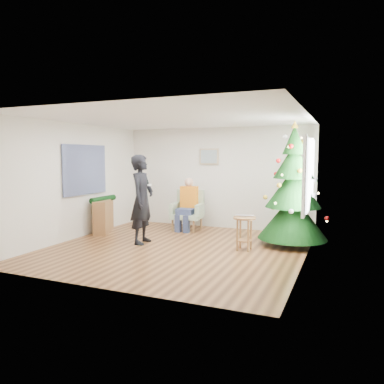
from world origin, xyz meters
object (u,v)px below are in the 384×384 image
at_px(stool, 244,233).
at_px(armchair, 188,215).
at_px(standing_man, 142,199).
at_px(console, 103,216).
at_px(christmas_tree, 293,190).

xyz_separation_m(stool, armchair, (-1.85, 1.45, 0.03)).
distance_m(armchair, standing_man, 1.83).
bearing_deg(console, stool, -29.72).
height_order(armchair, console, armchair).
xyz_separation_m(christmas_tree, stool, (-0.81, -0.83, -0.82)).
xyz_separation_m(armchair, standing_man, (-0.32, -1.71, 0.58)).
bearing_deg(console, standing_man, -47.16).
bearing_deg(christmas_tree, armchair, 166.87).
relative_size(christmas_tree, console, 2.59).
bearing_deg(stool, armchair, 141.85).
bearing_deg(standing_man, stool, -89.24).
height_order(standing_man, console, standing_man).
bearing_deg(standing_man, christmas_tree, -75.92).
bearing_deg(armchair, standing_man, -106.01).
distance_m(armchair, console, 2.09).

